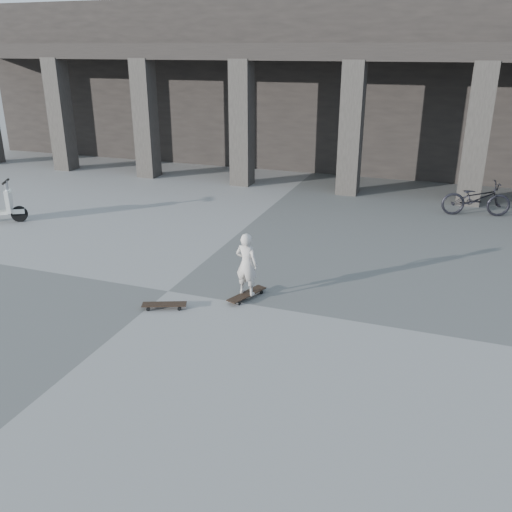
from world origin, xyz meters
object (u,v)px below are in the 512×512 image
(skateboard_spare, at_px, (164,305))
(child, at_px, (247,264))
(longboard, at_px, (247,294))
(bicycle, at_px, (476,198))

(skateboard_spare, xyz_separation_m, child, (1.22, 0.90, 0.60))
(skateboard_spare, bearing_deg, child, 14.58)
(longboard, relative_size, bicycle, 0.50)
(longboard, distance_m, bicycle, 8.14)
(child, bearing_deg, skateboard_spare, 44.85)
(skateboard_spare, distance_m, child, 1.63)
(skateboard_spare, height_order, bicycle, bicycle)
(longboard, xyz_separation_m, child, (-0.00, 0.00, 0.60))
(bicycle, bearing_deg, skateboard_spare, 133.86)
(skateboard_spare, relative_size, child, 0.68)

